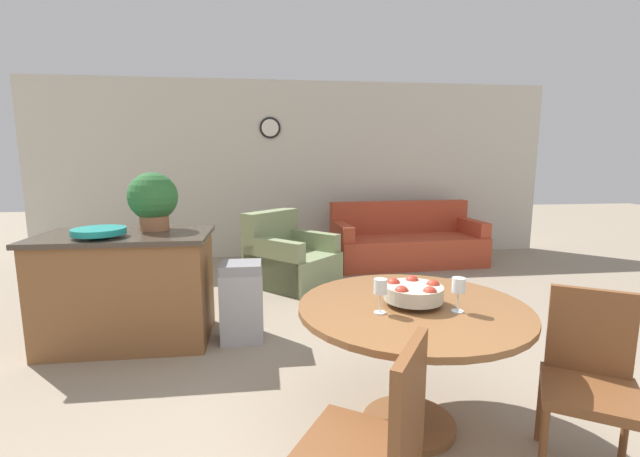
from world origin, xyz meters
TOP-DOWN VIEW (x-y plane):
  - wall_back at (-0.00, 5.42)m, footprint 8.00×0.09m
  - dining_table at (0.30, 0.86)m, footprint 1.26×1.26m
  - dining_chair_near_left at (-0.10, 0.09)m, footprint 0.58×0.58m
  - dining_chair_near_right at (1.07, 0.45)m, footprint 0.58×0.58m
  - fruit_bowl at (0.30, 0.86)m, footprint 0.32×0.32m
  - wine_glass_left at (0.09, 0.76)m, footprint 0.07×0.07m
  - wine_glass_right at (0.50, 0.72)m, footprint 0.07×0.07m
  - kitchen_island at (-1.64, 2.29)m, footprint 1.35×0.79m
  - teal_bowl at (-1.78, 2.14)m, footprint 0.40×0.40m
  - potted_plant at (-1.44, 2.45)m, footprint 0.41×0.41m
  - trash_bin at (-0.71, 2.20)m, footprint 0.35×0.31m
  - couch at (1.54, 4.65)m, footprint 2.19×1.04m
  - armchair at (-0.22, 3.80)m, footprint 1.23×1.23m

SIDE VIEW (x-z plane):
  - armchair at x=-0.22m, z-range -0.15..0.74m
  - couch at x=1.54m, z-range -0.14..0.75m
  - trash_bin at x=-0.71m, z-range 0.00..0.67m
  - kitchen_island at x=-1.64m, z-range 0.00..0.93m
  - dining_chair_near_left at x=-0.10m, z-range 0.05..0.93m
  - dining_chair_near_right at x=1.07m, z-range 0.05..0.93m
  - dining_table at x=0.30m, z-range 0.20..0.94m
  - fruit_bowl at x=0.30m, z-range 0.74..0.87m
  - wine_glass_left at x=0.09m, z-range 0.78..0.96m
  - wine_glass_right at x=0.50m, z-range 0.78..0.96m
  - teal_bowl at x=-1.78m, z-range 0.94..1.01m
  - potted_plant at x=-1.44m, z-range 0.94..1.44m
  - wall_back at x=0.00m, z-range 0.00..2.70m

